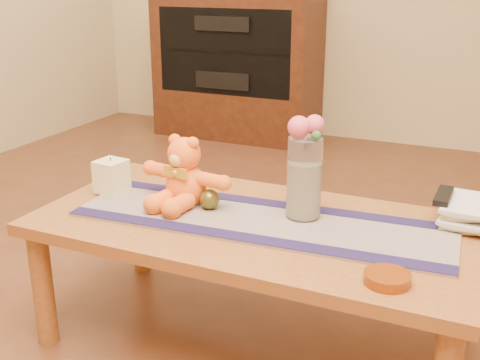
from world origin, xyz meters
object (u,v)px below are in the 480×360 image
at_px(glass_vase, 304,178).
at_px(tv_remote, 444,196).
at_px(amber_dish, 387,278).
at_px(bronze_ball, 209,199).
at_px(book_bottom, 441,217).
at_px(teddy_bear, 186,171).
at_px(pillar_candle, 111,176).

distance_m(glass_vase, tv_remote, 0.44).
height_order(glass_vase, amber_dish, glass_vase).
relative_size(bronze_ball, book_bottom, 0.30).
height_order(teddy_bear, bronze_ball, teddy_bear).
bearing_deg(teddy_bear, book_bottom, 22.65).
relative_size(teddy_bear, book_bottom, 1.47).
bearing_deg(glass_vase, bronze_ball, -167.70).
bearing_deg(teddy_bear, bronze_ball, -3.41).
height_order(book_bottom, amber_dish, amber_dish).
bearing_deg(book_bottom, bronze_ball, -163.32).
bearing_deg(tv_remote, bronze_ball, -161.05).
distance_m(pillar_candle, tv_remote, 1.12).
distance_m(pillar_candle, amber_dish, 1.06).
bearing_deg(glass_vase, tv_remote, 22.23).
height_order(teddy_bear, tv_remote, teddy_bear).
bearing_deg(amber_dish, book_bottom, 81.37).
bearing_deg(amber_dish, bronze_ball, 158.72).
distance_m(teddy_bear, amber_dish, 0.79).
bearing_deg(glass_vase, book_bottom, 23.42).
distance_m(teddy_bear, bronze_ball, 0.13).
bearing_deg(bronze_ball, amber_dish, -21.28).
xyz_separation_m(teddy_bear, book_bottom, (0.81, 0.22, -0.11)).
relative_size(teddy_bear, bronze_ball, 4.94).
bearing_deg(book_bottom, tv_remote, -93.00).
bearing_deg(bronze_ball, pillar_candle, 179.54).
height_order(bronze_ball, book_bottom, bronze_ball).
distance_m(bronze_ball, tv_remote, 0.75).
bearing_deg(teddy_bear, amber_dish, -12.78).
bearing_deg(amber_dish, pillar_candle, 166.29).
height_order(teddy_bear, pillar_candle, teddy_bear).
relative_size(book_bottom, amber_dish, 1.86).
relative_size(teddy_bear, tv_remote, 2.05).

